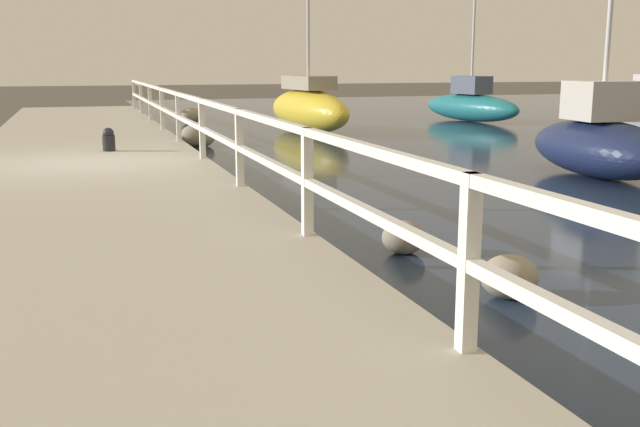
# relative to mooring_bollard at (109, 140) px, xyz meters

# --- Properties ---
(ground_plane) EXTENTS (120.00, 120.00, 0.00)m
(ground_plane) POSITION_rel_mooring_bollard_xyz_m (-0.44, -1.75, -0.57)
(ground_plane) COLOR #4C473D
(dock_walkway) EXTENTS (4.22, 36.00, 0.34)m
(dock_walkway) POSITION_rel_mooring_bollard_xyz_m (-0.44, -1.75, -0.39)
(dock_walkway) COLOR #B2AD9E
(dock_walkway) RESTS_ON ground
(railing) EXTENTS (0.10, 32.50, 1.08)m
(railing) POSITION_rel_mooring_bollard_xyz_m (1.57, -1.75, 0.51)
(railing) COLOR white
(railing) RESTS_ON dock_walkway
(boulder_mid_strip) EXTENTS (0.49, 0.44, 0.36)m
(boulder_mid_strip) POSITION_rel_mooring_bollard_xyz_m (2.72, -8.01, -0.38)
(boulder_mid_strip) COLOR gray
(boulder_mid_strip) RESTS_ON ground
(boulder_upstream) EXTENTS (0.64, 0.58, 0.48)m
(boulder_upstream) POSITION_rel_mooring_bollard_xyz_m (2.31, 3.84, -0.32)
(boulder_upstream) COLOR #666056
(boulder_upstream) RESTS_ON ground
(boulder_water_edge) EXTENTS (0.52, 0.47, 0.39)m
(boulder_water_edge) POSITION_rel_mooring_bollard_xyz_m (2.96, -9.73, -0.37)
(boulder_water_edge) COLOR gray
(boulder_water_edge) RESTS_ON ground
(boulder_far_strip) EXTENTS (0.56, 0.50, 0.42)m
(boulder_far_strip) POSITION_rel_mooring_bollard_xyz_m (2.39, 3.35, -0.36)
(boulder_far_strip) COLOR gray
(boulder_far_strip) RESTS_ON ground
(boulder_downstream) EXTENTS (0.73, 0.66, 0.55)m
(boulder_downstream) POSITION_rel_mooring_bollard_xyz_m (3.19, 10.80, -0.29)
(boulder_downstream) COLOR gray
(boulder_downstream) RESTS_ON ground
(boulder_near_dock) EXTENTS (0.73, 0.65, 0.54)m
(boulder_near_dock) POSITION_rel_mooring_bollard_xyz_m (2.20, 3.40, -0.29)
(boulder_near_dock) COLOR gray
(boulder_near_dock) RESTS_ON ground
(mooring_bollard) EXTENTS (0.24, 0.24, 0.46)m
(mooring_bollard) POSITION_rel_mooring_bollard_xyz_m (0.00, 0.00, 0.00)
(mooring_bollard) COLOR black
(mooring_bollard) RESTS_ON dock_walkway
(sailboat_teal) EXTENTS (2.00, 4.94, 7.66)m
(sailboat_teal) POSITION_rel_mooring_bollard_xyz_m (12.79, 8.60, 0.05)
(sailboat_teal) COLOR #1E707A
(sailboat_teal) RESTS_ON water_surface
(sailboat_navy) EXTENTS (1.92, 3.87, 5.31)m
(sailboat_navy) POSITION_rel_mooring_bollard_xyz_m (8.40, -3.98, 0.07)
(sailboat_navy) COLOR #192347
(sailboat_navy) RESTS_ON water_surface
(sailboat_yellow) EXTENTS (1.80, 5.13, 7.94)m
(sailboat_yellow) POSITION_rel_mooring_bollard_xyz_m (6.08, 6.41, 0.17)
(sailboat_yellow) COLOR gold
(sailboat_yellow) RESTS_ON water_surface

